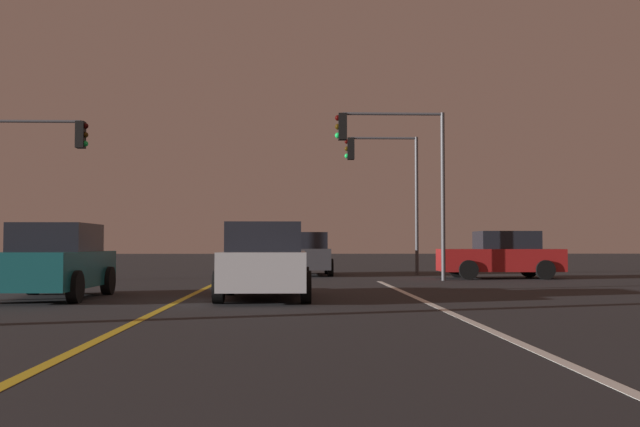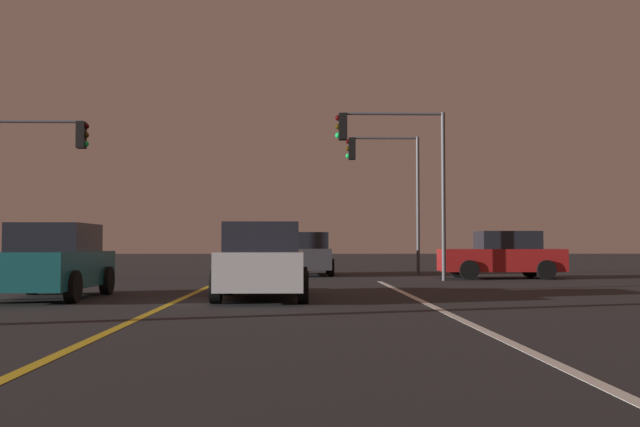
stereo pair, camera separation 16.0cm
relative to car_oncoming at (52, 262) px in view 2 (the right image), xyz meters
The scene contains 9 objects.
lane_edge_right 11.41m from the car_oncoming, 43.66° to the right, with size 0.16×30.77×0.01m, color silver.
lane_center_divider 8.44m from the car_oncoming, 69.35° to the right, with size 0.16×30.77×0.01m, color gold.
car_oncoming is the anchor object (origin of this frame).
car_ahead_far 13.93m from the car_oncoming, 64.97° to the left, with size 2.02×4.30×1.70m.
car_lead_same_lane 4.80m from the car_oncoming, ahead, with size 2.02×4.30×1.70m.
car_crossing_side 16.05m from the car_oncoming, 36.57° to the left, with size 4.30×2.02×1.70m.
traffic_light_near_right 12.35m from the car_oncoming, 42.57° to the left, with size 3.75×0.36×5.72m.
traffic_light_near_left 9.17m from the car_oncoming, 111.06° to the left, with size 3.12×0.36×5.40m.
traffic_light_far_right 16.64m from the car_oncoming, 56.13° to the left, with size 3.06×0.36×5.69m.
Camera 2 is at (2.68, 0.25, 1.22)m, focal length 41.69 mm.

